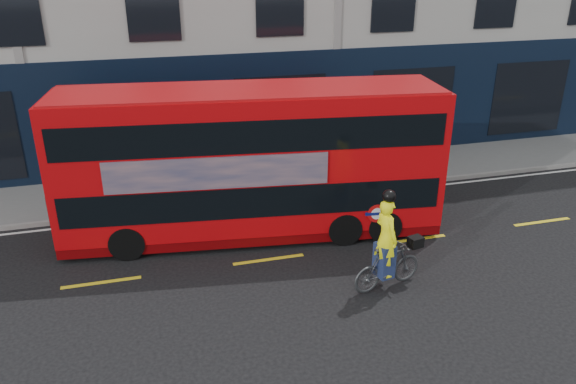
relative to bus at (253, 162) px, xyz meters
name	(u,v)px	position (x,y,z in m)	size (l,w,h in m)	color
ground	(443,268)	(4.02, -3.07, -2.04)	(120.00, 120.00, 0.00)	black
pavement	(347,172)	(4.02, 3.43, -1.98)	(60.00, 3.00, 0.12)	slate
kerb	(364,188)	(4.02, 1.93, -1.97)	(60.00, 0.12, 0.13)	gray
road_edge_line	(368,193)	(4.02, 1.63, -2.03)	(58.00, 0.10, 0.01)	silver
lane_dashes	(414,239)	(4.02, -1.57, -2.03)	(58.00, 0.12, 0.01)	yellow
bus	(253,162)	(0.00, 0.00, 0.00)	(10.05, 3.45, 3.97)	red
cyclist	(387,256)	(2.30, -3.48, -1.21)	(1.84, 0.86, 2.45)	#47494C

